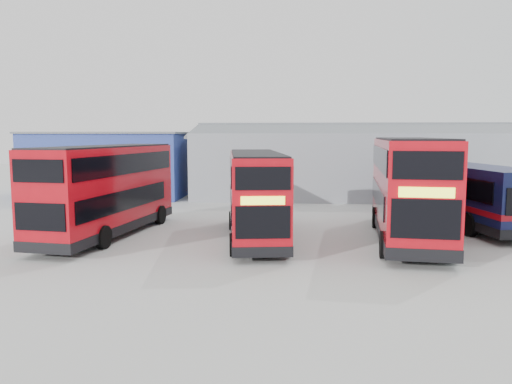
# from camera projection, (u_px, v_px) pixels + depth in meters

# --- Properties ---
(ground_plane) EXTENTS (120.00, 120.00, 0.00)m
(ground_plane) POSITION_uv_depth(u_px,v_px,m) (280.00, 247.00, 21.91)
(ground_plane) COLOR #A7A8A2
(ground_plane) RESTS_ON ground
(office_block) EXTENTS (12.30, 8.32, 5.12)m
(office_block) POSITION_uv_depth(u_px,v_px,m) (113.00, 164.00, 40.43)
(office_block) COLOR navy
(office_block) RESTS_ON ground
(maintenance_shed) EXTENTS (30.50, 12.00, 5.89)m
(maintenance_shed) POSITION_uv_depth(u_px,v_px,m) (383.00, 163.00, 40.88)
(maintenance_shed) COLOR gray
(maintenance_shed) RESTS_ON ground
(double_decker_left) EXTENTS (3.92, 10.60, 4.39)m
(double_decker_left) POSITION_uv_depth(u_px,v_px,m) (107.00, 191.00, 24.08)
(double_decker_left) COLOR #B30A14
(double_decker_left) RESTS_ON ground
(double_decker_centre) EXTENTS (3.53, 9.87, 4.09)m
(double_decker_centre) POSITION_uv_depth(u_px,v_px,m) (256.00, 196.00, 23.34)
(double_decker_centre) COLOR #B30A14
(double_decker_centre) RESTS_ON ground
(double_decker_right) EXTENTS (3.97, 11.46, 4.76)m
(double_decker_right) POSITION_uv_depth(u_px,v_px,m) (408.00, 190.00, 23.15)
(double_decker_right) COLOR #B30A14
(double_decker_right) RESTS_ON ground
(single_decker_blue) EXTENTS (4.72, 12.41, 3.29)m
(single_decker_blue) POSITION_uv_depth(u_px,v_px,m) (462.00, 194.00, 27.54)
(single_decker_blue) COLOR #0E193F
(single_decker_blue) RESTS_ON ground
(panel_van) EXTENTS (2.83, 5.26, 2.18)m
(panel_van) POSITION_uv_depth(u_px,v_px,m) (77.00, 186.00, 35.85)
(panel_van) COLOR white
(panel_van) RESTS_ON ground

